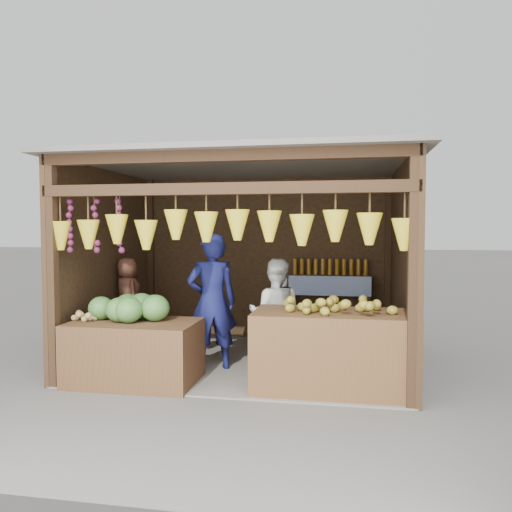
{
  "coord_description": "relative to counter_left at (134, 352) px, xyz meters",
  "views": [
    {
      "loc": [
        1.27,
        -6.49,
        1.77
      ],
      "look_at": [
        0.13,
        -0.1,
        1.43
      ],
      "focal_mm": 35.0,
      "sensor_mm": 36.0,
      "label": 1
    }
  ],
  "objects": [
    {
      "name": "counter_right",
      "position": [
        2.28,
        0.1,
        0.08
      ],
      "size": [
        1.75,
        0.85,
        0.88
      ],
      "primitive_type": "cube",
      "color": "#4F331A",
      "rests_on": "ground"
    },
    {
      "name": "tanfruit_pile",
      "position": [
        -0.59,
        -0.02,
        0.42
      ],
      "size": [
        0.34,
        0.4,
        0.13
      ],
      "primitive_type": null,
      "color": "tan",
      "rests_on": "counter_left"
    },
    {
      "name": "back_shelf",
      "position": [
        2.16,
        2.41,
        0.51
      ],
      "size": [
        1.25,
        0.32,
        1.32
      ],
      "color": "#382314",
      "rests_on": "ground"
    },
    {
      "name": "ground",
      "position": [
        1.11,
        1.13,
        -0.36
      ],
      "size": [
        80.0,
        80.0,
        0.0
      ],
      "primitive_type": "plane",
      "color": "#514F49",
      "rests_on": "ground"
    },
    {
      "name": "woman_standing",
      "position": [
        1.53,
        0.83,
        0.35
      ],
      "size": [
        0.7,
        0.55,
        1.41
      ],
      "primitive_type": "imported",
      "rotation": [
        0.0,
        0.0,
        3.17
      ],
      "color": "silver",
      "rests_on": "ground"
    },
    {
      "name": "melon_pile",
      "position": [
        -0.1,
        0.07,
        0.52
      ],
      "size": [
        1.0,
        0.5,
        0.32
      ],
      "primitive_type": null,
      "color": "#185316",
      "rests_on": "counter_left"
    },
    {
      "name": "counter_left",
      "position": [
        0.0,
        0.0,
        0.0
      ],
      "size": [
        1.45,
        0.85,
        0.72
      ],
      "primitive_type": "cube",
      "color": "#472A17",
      "rests_on": "ground"
    },
    {
      "name": "man_standing",
      "position": [
        0.75,
        0.68,
        0.5
      ],
      "size": [
        0.74,
        0.62,
        1.73
      ],
      "primitive_type": "imported",
      "rotation": [
        0.0,
        0.0,
        3.53
      ],
      "color": "#14174B",
      "rests_on": "ground"
    },
    {
      "name": "vendor_seated",
      "position": [
        -0.66,
        1.27,
        0.49
      ],
      "size": [
        0.62,
        0.6,
        1.07
      ],
      "primitive_type": "imported",
      "rotation": [
        0.0,
        0.0,
        2.4
      ],
      "color": "#553022",
      "rests_on": "stool"
    },
    {
      "name": "stall_structure",
      "position": [
        1.08,
        1.08,
        1.31
      ],
      "size": [
        4.3,
        3.3,
        2.66
      ],
      "color": "slate",
      "rests_on": "ground"
    },
    {
      "name": "mango_pile",
      "position": [
        2.35,
        0.06,
        0.63
      ],
      "size": [
        1.4,
        0.64,
        0.22
      ],
      "primitive_type": null,
      "color": "#AE6B17",
      "rests_on": "counter_right"
    },
    {
      "name": "stool",
      "position": [
        -0.66,
        1.27,
        -0.2
      ],
      "size": [
        0.34,
        0.34,
        0.32
      ],
      "primitive_type": "cube",
      "color": "black",
      "rests_on": "ground"
    }
  ]
}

